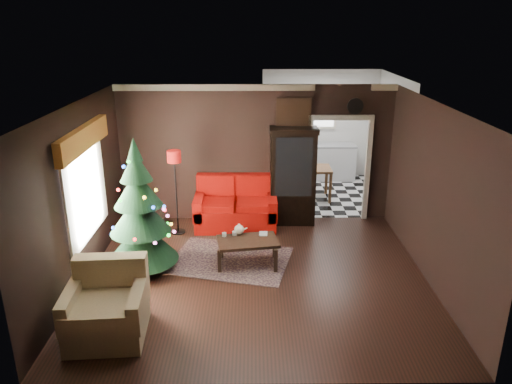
{
  "coord_description": "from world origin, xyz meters",
  "views": [
    {
      "loc": [
        -0.06,
        -7.05,
        3.97
      ],
      "look_at": [
        0.0,
        0.9,
        1.15
      ],
      "focal_mm": 34.11,
      "sensor_mm": 36.0,
      "label": 1
    }
  ],
  "objects_px": {
    "floor_lamp": "(176,193)",
    "armchair": "(106,305)",
    "curio_cabinet": "(293,179)",
    "loveseat": "(236,203)",
    "teapot": "(239,229)",
    "christmas_tree": "(139,210)",
    "kitchen_table": "(315,183)",
    "coffee_table": "(248,252)",
    "wall_clock": "(355,106)"
  },
  "relations": [
    {
      "from": "wall_clock",
      "to": "kitchen_table",
      "type": "relative_size",
      "value": 0.43
    },
    {
      "from": "curio_cabinet",
      "to": "kitchen_table",
      "type": "height_order",
      "value": "curio_cabinet"
    },
    {
      "from": "loveseat",
      "to": "floor_lamp",
      "type": "xyz_separation_m",
      "value": [
        -1.13,
        -0.29,
        0.33
      ]
    },
    {
      "from": "floor_lamp",
      "to": "curio_cabinet",
      "type": "bearing_deg",
      "value": 12.56
    },
    {
      "from": "curio_cabinet",
      "to": "floor_lamp",
      "type": "bearing_deg",
      "value": -167.44
    },
    {
      "from": "armchair",
      "to": "kitchen_table",
      "type": "relative_size",
      "value": 1.4
    },
    {
      "from": "floor_lamp",
      "to": "armchair",
      "type": "bearing_deg",
      "value": -97.64
    },
    {
      "from": "floor_lamp",
      "to": "christmas_tree",
      "type": "bearing_deg",
      "value": -104.3
    },
    {
      "from": "kitchen_table",
      "to": "christmas_tree",
      "type": "bearing_deg",
      "value": -134.22
    },
    {
      "from": "armchair",
      "to": "kitchen_table",
      "type": "distance_m",
      "value": 6.25
    },
    {
      "from": "loveseat",
      "to": "armchair",
      "type": "distance_m",
      "value": 3.94
    },
    {
      "from": "teapot",
      "to": "curio_cabinet",
      "type": "bearing_deg",
      "value": 57.28
    },
    {
      "from": "loveseat",
      "to": "wall_clock",
      "type": "distance_m",
      "value": 3.04
    },
    {
      "from": "curio_cabinet",
      "to": "christmas_tree",
      "type": "height_order",
      "value": "christmas_tree"
    },
    {
      "from": "wall_clock",
      "to": "kitchen_table",
      "type": "bearing_deg",
      "value": 113.75
    },
    {
      "from": "curio_cabinet",
      "to": "loveseat",
      "type": "bearing_deg",
      "value": -169.17
    },
    {
      "from": "teapot",
      "to": "coffee_table",
      "type": "bearing_deg",
      "value": -58.25
    },
    {
      "from": "loveseat",
      "to": "coffee_table",
      "type": "xyz_separation_m",
      "value": [
        0.26,
        -1.65,
        -0.26
      ]
    },
    {
      "from": "curio_cabinet",
      "to": "coffee_table",
      "type": "height_order",
      "value": "curio_cabinet"
    },
    {
      "from": "coffee_table",
      "to": "kitchen_table",
      "type": "xyz_separation_m",
      "value": [
        1.54,
        3.3,
        0.14
      ]
    },
    {
      "from": "curio_cabinet",
      "to": "christmas_tree",
      "type": "xyz_separation_m",
      "value": [
        -2.65,
        -1.96,
        0.1
      ]
    },
    {
      "from": "floor_lamp",
      "to": "armchair",
      "type": "xyz_separation_m",
      "value": [
        -0.45,
        -3.32,
        -0.37
      ]
    },
    {
      "from": "kitchen_table",
      "to": "teapot",
      "type": "bearing_deg",
      "value": -119.01
    },
    {
      "from": "loveseat",
      "to": "teapot",
      "type": "relative_size",
      "value": 8.81
    },
    {
      "from": "floor_lamp",
      "to": "coffee_table",
      "type": "height_order",
      "value": "floor_lamp"
    },
    {
      "from": "christmas_tree",
      "to": "coffee_table",
      "type": "distance_m",
      "value": 1.94
    },
    {
      "from": "curio_cabinet",
      "to": "wall_clock",
      "type": "xyz_separation_m",
      "value": [
        1.2,
        0.18,
        1.43
      ]
    },
    {
      "from": "teapot",
      "to": "kitchen_table",
      "type": "xyz_separation_m",
      "value": [
        1.69,
        3.05,
        -0.18
      ]
    },
    {
      "from": "curio_cabinet",
      "to": "wall_clock",
      "type": "bearing_deg",
      "value": 8.53
    },
    {
      "from": "loveseat",
      "to": "wall_clock",
      "type": "height_order",
      "value": "wall_clock"
    },
    {
      "from": "curio_cabinet",
      "to": "armchair",
      "type": "distance_m",
      "value": 4.73
    },
    {
      "from": "armchair",
      "to": "christmas_tree",
      "type": "bearing_deg",
      "value": 83.78
    },
    {
      "from": "armchair",
      "to": "teapot",
      "type": "xyz_separation_m",
      "value": [
        1.68,
        2.21,
        0.1
      ]
    },
    {
      "from": "curio_cabinet",
      "to": "kitchen_table",
      "type": "relative_size",
      "value": 2.53
    },
    {
      "from": "armchair",
      "to": "kitchen_table",
      "type": "xyz_separation_m",
      "value": [
        3.38,
        5.26,
        -0.08
      ]
    },
    {
      "from": "christmas_tree",
      "to": "wall_clock",
      "type": "distance_m",
      "value": 4.61
    },
    {
      "from": "curio_cabinet",
      "to": "kitchen_table",
      "type": "distance_m",
      "value": 1.67
    },
    {
      "from": "christmas_tree",
      "to": "coffee_table",
      "type": "relative_size",
      "value": 2.23
    },
    {
      "from": "loveseat",
      "to": "floor_lamp",
      "type": "distance_m",
      "value": 1.21
    },
    {
      "from": "coffee_table",
      "to": "kitchen_table",
      "type": "relative_size",
      "value": 1.35
    },
    {
      "from": "christmas_tree",
      "to": "kitchen_table",
      "type": "bearing_deg",
      "value": 45.78
    },
    {
      "from": "christmas_tree",
      "to": "kitchen_table",
      "type": "relative_size",
      "value": 3.01
    },
    {
      "from": "coffee_table",
      "to": "loveseat",
      "type": "bearing_deg",
      "value": 98.85
    },
    {
      "from": "floor_lamp",
      "to": "kitchen_table",
      "type": "xyz_separation_m",
      "value": [
        2.93,
        1.94,
        -0.45
      ]
    },
    {
      "from": "coffee_table",
      "to": "teapot",
      "type": "xyz_separation_m",
      "value": [
        -0.15,
        0.24,
        0.32
      ]
    },
    {
      "from": "loveseat",
      "to": "curio_cabinet",
      "type": "xyz_separation_m",
      "value": [
        1.15,
        0.22,
        0.45
      ]
    },
    {
      "from": "curio_cabinet",
      "to": "teapot",
      "type": "relative_size",
      "value": 9.85
    },
    {
      "from": "kitchen_table",
      "to": "wall_clock",
      "type": "bearing_deg",
      "value": -66.25
    },
    {
      "from": "teapot",
      "to": "wall_clock",
      "type": "height_order",
      "value": "wall_clock"
    },
    {
      "from": "teapot",
      "to": "floor_lamp",
      "type": "bearing_deg",
      "value": 137.98
    }
  ]
}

